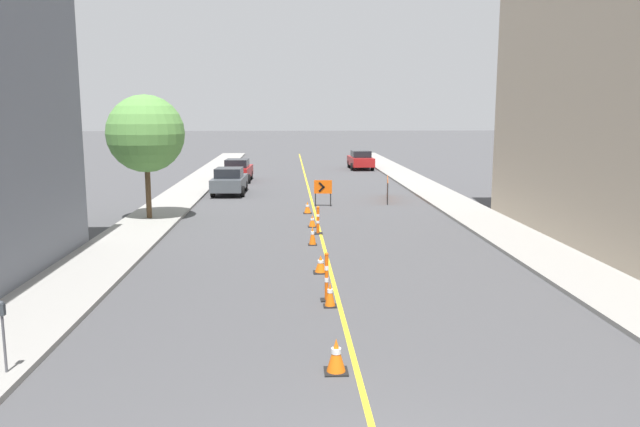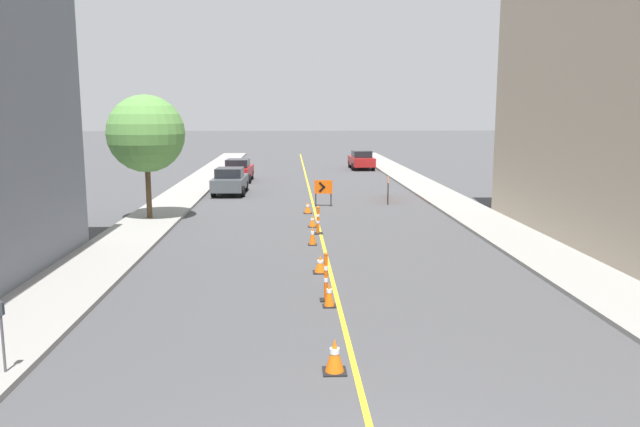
{
  "view_description": "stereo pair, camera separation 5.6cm",
  "coord_description": "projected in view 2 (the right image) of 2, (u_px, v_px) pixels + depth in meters",
  "views": [
    {
      "loc": [
        -1.29,
        -6.64,
        4.94
      ],
      "look_at": [
        -0.07,
        17.21,
        1.0
      ],
      "focal_mm": 35.0,
      "sensor_mm": 36.0,
      "label": 1
    },
    {
      "loc": [
        -1.23,
        -6.64,
        4.94
      ],
      "look_at": [
        -0.07,
        17.21,
        1.0
      ],
      "focal_mm": 35.0,
      "sensor_mm": 36.0,
      "label": 2
    }
  ],
  "objects": [
    {
      "name": "parked_car_curb_far",
      "position": [
        361.0,
        160.0,
        53.25
      ],
      "size": [
        1.95,
        4.36,
        1.59
      ],
      "rotation": [
        0.0,
        0.0,
        0.03
      ],
      "color": "maroon",
      "rests_on": "ground_plane"
    },
    {
      "name": "traffic_cone_nearest",
      "position": [
        335.0,
        356.0,
        11.87
      ],
      "size": [
        0.46,
        0.46,
        0.67
      ],
      "color": "black",
      "rests_on": "ground_plane"
    },
    {
      "name": "traffic_cone_second",
      "position": [
        329.0,
        294.0,
        15.87
      ],
      "size": [
        0.33,
        0.33,
        0.65
      ],
      "color": "black",
      "rests_on": "ground_plane"
    },
    {
      "name": "sidewalk_left",
      "position": [
        191.0,
        189.0,
        39.34
      ],
      "size": [
        2.55,
        65.56,
        0.13
      ],
      "color": "gray",
      "rests_on": "ground_plane"
    },
    {
      "name": "traffic_cone_third",
      "position": [
        320.0,
        264.0,
        19.21
      ],
      "size": [
        0.45,
        0.45,
        0.56
      ],
      "color": "black",
      "rests_on": "ground_plane"
    },
    {
      "name": "parking_meter_near_curb",
      "position": [
        1.0,
        322.0,
        11.48
      ],
      "size": [
        0.12,
        0.11,
        1.38
      ],
      "color": "#4C4C51",
      "rests_on": "sidewalk_left"
    },
    {
      "name": "delineator_post_front",
      "position": [
        326.0,
        280.0,
        16.33
      ],
      "size": [
        0.31,
        0.31,
        1.3
      ],
      "color": "black",
      "rests_on": "ground_plane"
    },
    {
      "name": "street_tree_left_near",
      "position": [
        146.0,
        134.0,
        27.76
      ],
      "size": [
        3.45,
        3.45,
        5.53
      ],
      "color": "#4C3823",
      "rests_on": "sidewalk_left"
    },
    {
      "name": "traffic_cone_fourth",
      "position": [
        312.0,
        235.0,
        23.17
      ],
      "size": [
        0.33,
        0.33,
        0.73
      ],
      "color": "black",
      "rests_on": "ground_plane"
    },
    {
      "name": "arrow_barricade_primary",
      "position": [
        323.0,
        188.0,
        32.45
      ],
      "size": [
        0.94,
        0.14,
        1.38
      ],
      "rotation": [
        0.0,
        0.0,
        -0.08
      ],
      "color": "#EF560C",
      "rests_on": "ground_plane"
    },
    {
      "name": "parked_car_curb_near",
      "position": [
        230.0,
        181.0,
        37.26
      ],
      "size": [
        1.95,
        4.35,
        1.59
      ],
      "rotation": [
        0.0,
        0.0,
        -0.03
      ],
      "color": "#474C51",
      "rests_on": "ground_plane"
    },
    {
      "name": "traffic_cone_farthest",
      "position": [
        308.0,
        207.0,
        30.33
      ],
      "size": [
        0.41,
        0.41,
        0.59
      ],
      "color": "black",
      "rests_on": "ground_plane"
    },
    {
      "name": "parked_car_curb_mid",
      "position": [
        238.0,
        170.0,
        43.94
      ],
      "size": [
        1.99,
        4.37,
        1.59
      ],
      "rotation": [
        0.0,
        0.0,
        -0.04
      ],
      "color": "maroon",
      "rests_on": "ground_plane"
    },
    {
      "name": "sidewalk_right",
      "position": [
        426.0,
        188.0,
        40.06
      ],
      "size": [
        2.55,
        65.56,
        0.13
      ],
      "color": "gray",
      "rests_on": "ground_plane"
    },
    {
      "name": "lane_stripe",
      "position": [
        309.0,
        189.0,
        39.71
      ],
      "size": [
        0.12,
        65.56,
        0.01
      ],
      "color": "gold",
      "rests_on": "ground_plane"
    },
    {
      "name": "delineator_post_rear",
      "position": [
        318.0,
        222.0,
        25.26
      ],
      "size": [
        0.38,
        0.38,
        1.14
      ],
      "color": "black",
      "rests_on": "ground_plane"
    },
    {
      "name": "safety_mesh_fence",
      "position": [
        388.0,
        189.0,
        34.97
      ],
      "size": [
        0.68,
        4.1,
        1.17
      ],
      "rotation": [
        0.0,
        0.0,
        1.42
      ],
      "color": "#EF560C",
      "rests_on": "ground_plane"
    },
    {
      "name": "traffic_cone_fifth",
      "position": [
        312.0,
        221.0,
        26.79
      ],
      "size": [
        0.38,
        0.38,
        0.52
      ],
      "color": "black",
      "rests_on": "ground_plane"
    }
  ]
}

